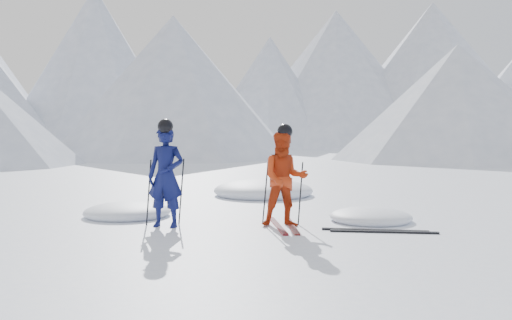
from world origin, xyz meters
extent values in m
plane|color=white|center=(0.00, 0.00, 0.00)|extent=(160.00, 160.00, 0.00)
cone|color=#B2BCD1|center=(-11.51, 40.48, 7.17)|extent=(23.96, 23.96, 14.35)
cone|color=#B2BCD1|center=(-5.08, 51.27, 5.96)|extent=(17.69, 17.69, 11.93)
cone|color=#B2BCD1|center=(4.51, 43.52, 5.42)|extent=(19.63, 19.63, 10.85)
cone|color=#B2BCD1|center=(11.74, 46.25, 7.07)|extent=(23.31, 23.31, 14.15)
cone|color=#B2BCD1|center=(21.49, 44.84, 7.44)|extent=(28.94, 28.94, 14.88)
cone|color=#B2BCD1|center=(12.00, 20.00, 3.25)|extent=(14.00, 14.00, 6.50)
cone|color=#B2BCD1|center=(-4.00, 26.00, 4.50)|extent=(16.00, 16.00, 9.00)
imported|color=#0B1044|center=(-2.96, 0.05, 0.86)|extent=(0.73, 0.60, 1.71)
imported|color=#B52F0E|center=(-0.95, -0.11, 0.82)|extent=(0.81, 0.64, 1.63)
cylinder|color=black|center=(-3.26, 0.20, 0.57)|extent=(0.12, 0.08, 1.14)
cylinder|color=black|center=(-2.71, 0.30, 0.57)|extent=(0.12, 0.07, 1.14)
cylinder|color=black|center=(-1.25, 0.14, 0.54)|extent=(0.11, 0.09, 1.09)
cylinder|color=black|center=(-0.65, 0.04, 0.54)|extent=(0.11, 0.08, 1.09)
cube|color=black|center=(-1.07, -0.11, 0.01)|extent=(0.10, 1.70, 0.03)
cube|color=black|center=(-0.83, -0.11, 0.01)|extent=(0.20, 1.70, 0.03)
cube|color=black|center=(0.43, -0.71, 0.01)|extent=(1.67, 0.53, 0.03)
cube|color=black|center=(0.53, -0.86, 0.01)|extent=(1.68, 0.47, 0.03)
ellipsoid|color=white|center=(-3.76, 1.30, 0.00)|extent=(1.64, 1.64, 0.36)
ellipsoid|color=white|center=(0.68, 0.27, 0.00)|extent=(1.47, 1.47, 0.32)
ellipsoid|color=white|center=(-0.79, 4.37, 0.00)|extent=(2.50, 2.50, 0.55)
camera|label=1|loc=(-2.39, -9.14, 1.61)|focal=38.00mm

